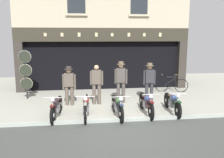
% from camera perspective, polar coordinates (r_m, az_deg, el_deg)
% --- Properties ---
extents(ground, '(21.17, 22.00, 0.18)m').
position_cam_1_polar(ground, '(7.46, 2.99, -12.95)').
color(ground, '#9E9C8F').
extents(shop_facade, '(9.47, 4.42, 6.17)m').
position_cam_1_polar(shop_facade, '(14.85, -2.58, 5.45)').
color(shop_facade, black).
rests_on(shop_facade, ground).
extents(motorcycle_left, '(0.62, 2.00, 0.90)m').
position_cam_1_polar(motorcycle_left, '(8.86, -12.97, -6.30)').
color(motorcycle_left, black).
rests_on(motorcycle_left, ground).
extents(motorcycle_center_left, '(0.62, 2.04, 0.93)m').
position_cam_1_polar(motorcycle_center_left, '(8.76, -6.10, -6.19)').
color(motorcycle_center_left, black).
rests_on(motorcycle_center_left, ground).
extents(motorcycle_center, '(0.62, 1.99, 0.90)m').
position_cam_1_polar(motorcycle_center, '(8.78, 1.30, -6.22)').
color(motorcycle_center, black).
rests_on(motorcycle_center, ground).
extents(motorcycle_center_right, '(0.62, 2.07, 0.91)m').
position_cam_1_polar(motorcycle_center_right, '(9.14, 8.09, -5.60)').
color(motorcycle_center_right, black).
rests_on(motorcycle_center_right, ground).
extents(motorcycle_right, '(0.62, 2.01, 0.90)m').
position_cam_1_polar(motorcycle_right, '(9.46, 14.02, -5.32)').
color(motorcycle_right, black).
rests_on(motorcycle_right, ground).
extents(salesman_left, '(0.56, 0.36, 1.65)m').
position_cam_1_polar(salesman_left, '(10.25, -10.05, -1.12)').
color(salesman_left, brown).
rests_on(salesman_left, ground).
extents(shopkeeper_center, '(0.55, 0.28, 1.69)m').
position_cam_1_polar(shopkeeper_center, '(10.27, -3.65, -0.86)').
color(shopkeeper_center, brown).
rests_on(shopkeeper_center, ground).
extents(salesman_right, '(0.55, 0.36, 1.81)m').
position_cam_1_polar(salesman_right, '(10.49, 2.11, -0.18)').
color(salesman_right, '#47423D').
rests_on(salesman_right, ground).
extents(assistant_far_right, '(0.56, 0.37, 1.70)m').
position_cam_1_polar(assistant_far_right, '(10.99, 8.78, -0.15)').
color(assistant_far_right, '#2D2D33').
rests_on(assistant_far_right, ground).
extents(tyre_sign_pole, '(0.57, 0.06, 2.29)m').
position_cam_1_polar(tyre_sign_pole, '(11.72, -19.66, 1.82)').
color(tyre_sign_pole, '#232328').
rests_on(tyre_sign_pole, ground).
extents(advert_board_near, '(0.83, 0.03, 1.08)m').
position_cam_1_polar(advert_board_near, '(13.41, 3.01, 4.63)').
color(advert_board_near, silver).
extents(advert_board_far, '(0.66, 0.03, 1.00)m').
position_cam_1_polar(advert_board_far, '(13.64, 7.28, 4.45)').
color(advert_board_far, silver).
extents(leaning_bicycle, '(1.68, 0.57, 0.95)m').
position_cam_1_polar(leaning_bicycle, '(13.06, 13.84, -1.28)').
color(leaning_bicycle, black).
rests_on(leaning_bicycle, ground).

